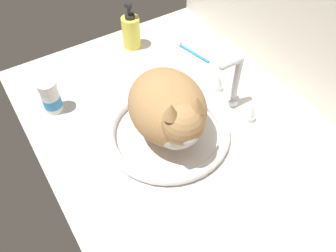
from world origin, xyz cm
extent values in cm
cube|color=silver|center=(0.00, 0.00, 1.50)|extent=(104.95, 75.81, 3.00)
cube|color=silver|center=(0.00, 39.11, 21.26)|extent=(104.95, 2.40, 42.51)
torus|color=white|center=(0.45, -4.59, 4.49)|extent=(34.71, 34.71, 2.98)
cylinder|color=white|center=(0.45, -4.59, 3.30)|extent=(30.24, 30.24, 0.60)
cylinder|color=silver|center=(0.45, 18.67, 4.03)|extent=(4.00, 4.00, 2.06)
cylinder|color=silver|center=(0.45, 18.67, 12.34)|extent=(2.00, 2.00, 14.55)
sphere|color=silver|center=(0.45, 18.67, 19.61)|extent=(2.20, 2.20, 2.20)
cylinder|color=silver|center=(0.45, 15.60, 19.61)|extent=(2.00, 6.13, 2.00)
sphere|color=silver|center=(0.45, 12.53, 19.61)|extent=(2.10, 2.10, 2.10)
cylinder|color=silver|center=(-7.11, 18.67, 3.80)|extent=(3.20, 3.20, 1.60)
cone|color=silver|center=(-7.11, 18.67, 6.74)|extent=(2.88, 2.88, 4.28)
cylinder|color=silver|center=(8.00, 18.67, 3.80)|extent=(3.20, 3.20, 1.60)
cone|color=silver|center=(8.00, 18.67, 6.74)|extent=(2.88, 2.88, 4.28)
ellipsoid|color=tan|center=(0.45, -4.59, 14.28)|extent=(27.58, 24.04, 16.58)
sphere|color=tan|center=(9.93, -6.50, 18.17)|extent=(10.10, 10.10, 10.10)
cone|color=tan|center=(10.53, -3.53, 23.60)|extent=(3.84, 3.84, 3.79)
cone|color=tan|center=(9.33, -9.47, 23.60)|extent=(3.84, 3.84, 3.79)
ellipsoid|color=silver|center=(13.64, -7.25, 17.16)|extent=(3.81, 4.76, 3.23)
ellipsoid|color=silver|center=(8.74, -6.26, 13.45)|extent=(8.77, 11.93, 9.12)
cylinder|color=tan|center=(-13.68, -1.74, 7.58)|extent=(12.30, 5.49, 3.20)
cylinder|color=white|center=(-26.08, -27.64, 7.14)|extent=(5.19, 5.19, 8.29)
cylinder|color=#338CD1|center=(-26.08, -27.64, 6.48)|extent=(5.34, 5.34, 3.32)
cylinder|color=white|center=(-26.08, -27.64, 12.45)|extent=(5.45, 5.45, 2.32)
cylinder|color=#E5DB4C|center=(-41.39, 6.95, 8.60)|extent=(6.25, 6.25, 11.20)
cylinder|color=black|center=(-41.39, 6.95, 14.80)|extent=(3.44, 3.44, 1.20)
cylinder|color=black|center=(-41.39, 6.95, 16.94)|extent=(1.25, 1.25, 3.08)
cylinder|color=black|center=(-41.39, 6.95, 19.08)|extent=(2.81, 2.81, 1.20)
cylinder|color=#338CD1|center=(-25.47, 22.75, 3.50)|extent=(13.15, 3.77, 1.00)
cube|color=white|center=(-33.21, 21.08, 4.10)|extent=(2.79, 1.72, 1.20)
camera|label=1|loc=(52.32, -37.56, 77.47)|focal=37.05mm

